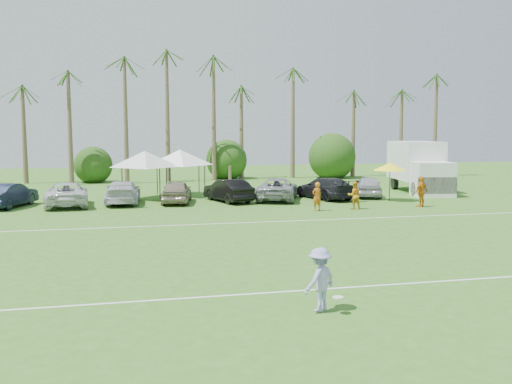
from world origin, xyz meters
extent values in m
plane|color=#36671F|center=(0.00, 0.00, 0.00)|extent=(120.00, 120.00, 0.00)
cube|color=white|center=(0.00, 2.00, 0.01)|extent=(80.00, 0.10, 0.01)
cube|color=white|center=(0.00, 14.00, 0.01)|extent=(80.00, 0.10, 0.01)
cone|color=brown|center=(-12.00, 38.00, 5.00)|extent=(0.44, 0.44, 10.00)
cone|color=brown|center=(-8.00, 38.00, 5.50)|extent=(0.44, 0.44, 11.00)
cone|color=brown|center=(-4.00, 38.00, 4.00)|extent=(0.44, 0.44, 8.00)
cone|color=brown|center=(0.00, 38.00, 4.50)|extent=(0.44, 0.44, 9.00)
cone|color=brown|center=(4.00, 38.00, 5.00)|extent=(0.44, 0.44, 10.00)
cone|color=brown|center=(8.00, 38.00, 5.50)|extent=(0.44, 0.44, 11.00)
cone|color=brown|center=(13.00, 38.00, 4.00)|extent=(0.44, 0.44, 8.00)
cone|color=brown|center=(18.00, 38.00, 4.50)|extent=(0.44, 0.44, 9.00)
cone|color=brown|center=(23.00, 38.00, 5.00)|extent=(0.44, 0.44, 10.00)
cone|color=brown|center=(27.00, 38.00, 5.50)|extent=(0.44, 0.44, 11.00)
cylinder|color=brown|center=(-6.00, 39.00, 0.70)|extent=(0.30, 0.30, 1.40)
sphere|color=#1C4112|center=(-6.00, 39.00, 1.80)|extent=(4.00, 4.00, 4.00)
cylinder|color=brown|center=(6.00, 39.00, 0.70)|extent=(0.30, 0.30, 1.40)
sphere|color=#1C4112|center=(6.00, 39.00, 1.80)|extent=(4.00, 4.00, 4.00)
cylinder|color=brown|center=(16.00, 39.00, 0.70)|extent=(0.30, 0.30, 1.40)
sphere|color=#1C4112|center=(16.00, 39.00, 1.80)|extent=(4.00, 4.00, 4.00)
imported|color=#D06317|center=(7.07, 17.18, 0.81)|extent=(0.68, 0.54, 1.63)
imported|color=orange|center=(9.41, 17.42, 0.79)|extent=(0.82, 0.66, 1.59)
imported|color=orange|center=(13.64, 17.40, 0.90)|extent=(1.15, 0.84, 1.81)
cube|color=white|center=(17.70, 25.60, 2.29)|extent=(3.61, 5.54, 2.80)
cube|color=white|center=(17.11, 22.07, 1.17)|extent=(2.87, 2.41, 2.35)
cube|color=black|center=(16.97, 21.25, 0.84)|extent=(2.59, 0.76, 1.12)
cube|color=#E5590C|center=(19.09, 25.37, 1.79)|extent=(0.32, 1.77, 1.01)
cylinder|color=black|center=(16.04, 22.48, 0.50)|extent=(0.50, 1.05, 1.01)
cylinder|color=black|center=(18.25, 22.11, 0.50)|extent=(0.50, 1.05, 1.01)
cylinder|color=black|center=(16.82, 27.11, 0.50)|extent=(0.50, 1.05, 1.01)
cylinder|color=black|center=(19.03, 26.74, 0.50)|extent=(0.50, 1.05, 1.01)
cylinder|color=black|center=(-3.55, 23.52, 1.06)|extent=(0.06, 0.06, 2.11)
cylinder|color=black|center=(-0.58, 23.52, 1.06)|extent=(0.06, 0.06, 2.11)
cylinder|color=black|center=(-3.55, 26.49, 1.06)|extent=(0.06, 0.06, 2.11)
cylinder|color=black|center=(-0.58, 26.49, 1.06)|extent=(0.06, 0.06, 2.11)
pyramid|color=silver|center=(-2.06, 25.01, 3.17)|extent=(4.56, 4.56, 1.06)
cylinder|color=black|center=(-1.13, 25.03, 1.06)|extent=(0.06, 0.06, 2.12)
cylinder|color=black|center=(1.86, 25.03, 1.06)|extent=(0.06, 0.06, 2.12)
cylinder|color=black|center=(-1.13, 28.01, 1.06)|extent=(0.06, 0.06, 2.12)
cylinder|color=black|center=(1.86, 28.01, 1.06)|extent=(0.06, 0.06, 2.12)
pyramid|color=white|center=(0.37, 26.52, 3.19)|extent=(4.59, 4.59, 1.06)
cylinder|color=black|center=(13.14, 20.51, 1.10)|extent=(0.05, 0.05, 2.20)
cone|color=#FFF81A|center=(13.14, 20.51, 2.20)|extent=(2.20, 2.20, 0.50)
imported|color=#9897D7|center=(1.23, 0.20, 0.80)|extent=(1.19, 1.05, 1.60)
cylinder|color=white|center=(1.58, -0.16, 0.42)|extent=(0.27, 0.27, 0.03)
imported|color=black|center=(-10.02, 22.71, 0.72)|extent=(2.82, 4.60, 1.43)
imported|color=silver|center=(-6.77, 22.47, 0.72)|extent=(2.71, 5.29, 1.43)
imported|color=silver|center=(-3.52, 22.91, 0.72)|extent=(2.32, 5.05, 1.43)
imported|color=gray|center=(-0.27, 22.47, 0.72)|extent=(2.42, 4.43, 1.43)
imported|color=black|center=(2.98, 22.40, 0.72)|extent=(2.73, 4.60, 1.43)
imported|color=gray|center=(6.23, 22.49, 0.72)|extent=(4.00, 5.65, 1.43)
imported|color=black|center=(9.48, 22.46, 0.72)|extent=(3.19, 5.28, 1.43)
imported|color=#B0AEBA|center=(12.73, 22.89, 0.72)|extent=(3.06, 4.52, 1.43)
camera|label=1|loc=(-3.45, -12.89, 4.46)|focal=40.00mm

